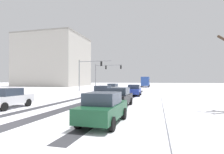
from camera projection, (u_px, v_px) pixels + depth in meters
name	position (u px, v px, depth m)	size (l,w,h in m)	color
wheel_track_left_lane	(131.00, 98.00, 22.49)	(0.76, 34.15, 0.01)	#38383D
wheel_track_right_lane	(103.00, 97.00, 23.43)	(1.16, 34.15, 0.01)	#38383D
wheel_track_center	(85.00, 97.00, 24.04)	(0.85, 34.15, 0.01)	#38383D
sidewalk_kerb_right	(181.00, 100.00, 19.56)	(4.00, 34.15, 0.12)	white
traffic_signal_far_left	(105.00, 71.00, 45.72)	(7.32, 0.73, 6.50)	slate
traffic_signal_near_left	(88.00, 69.00, 36.29)	(7.05, 0.41, 6.50)	slate
car_silver_lead	(113.00, 88.00, 34.31)	(2.02, 4.19, 1.62)	#B7BABF
car_blue_second	(134.00, 90.00, 25.77)	(1.88, 4.12, 1.62)	#233899
car_grey_third	(103.00, 93.00, 20.75)	(1.86, 4.11, 1.62)	slate
car_black_fourth	(119.00, 97.00, 15.32)	(1.88, 4.13, 1.62)	black
car_white_fifth	(8.00, 98.00, 14.27)	(1.89, 4.13, 1.62)	silver
car_dark_green_sixth	(103.00, 108.00, 9.24)	(1.90, 4.13, 1.62)	#194C2D
bus_oncoming	(146.00, 81.00, 60.95)	(2.83, 11.05, 3.38)	#284793
office_building_far_left_block	(54.00, 61.00, 71.75)	(24.21, 20.82, 19.96)	#B2ADA3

